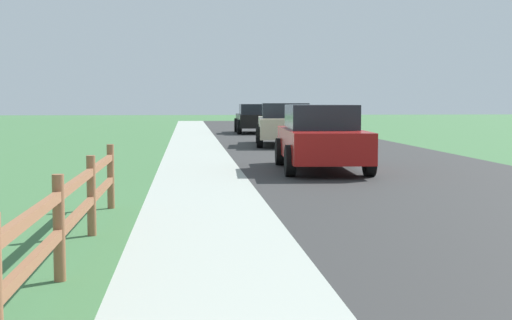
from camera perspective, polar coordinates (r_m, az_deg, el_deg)
ground_plane at (r=25.52m, az=-2.44°, el=0.85°), size 120.00×120.00×0.00m
road_asphalt at (r=27.90m, az=4.55°, el=1.17°), size 7.00×66.00×0.01m
curb_concrete at (r=27.54m, az=-8.90°, el=1.09°), size 6.00×66.00×0.01m
grass_verge at (r=27.68m, az=-12.00°, el=1.06°), size 5.00×66.00×0.00m
rail_fence at (r=5.92m, az=-16.85°, el=-6.20°), size 0.11×11.70×1.00m
parked_suv_red at (r=17.79m, az=5.04°, el=1.74°), size 2.15×4.75×1.57m
parked_car_beige at (r=27.65m, az=2.21°, el=2.81°), size 2.42×5.11×1.57m
parked_car_black at (r=37.92m, az=-0.04°, el=3.22°), size 2.09×4.37×1.49m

